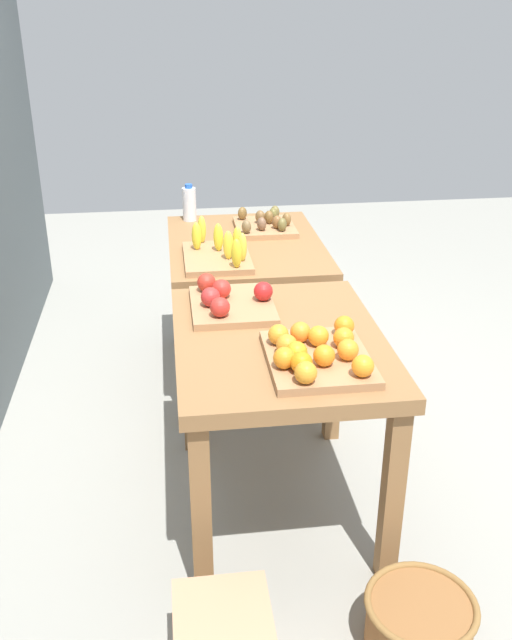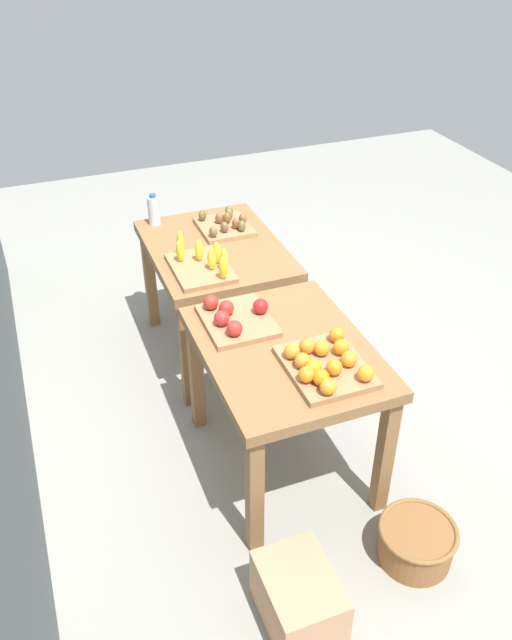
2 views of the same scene
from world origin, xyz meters
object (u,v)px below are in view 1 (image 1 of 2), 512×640
Objects in this scene: display_table_left at (279,363)px; kiwi_bin at (266,224)px; apple_bin at (229,301)px; watermelon_pile at (268,293)px; water_bottle at (189,204)px; banana_crate at (219,252)px; wicker_basket at (419,623)px; display_table_right at (246,264)px; orange_bin at (316,353)px.

display_table_left is 1.32m from kiwi_bin.
apple_bin is 0.62× the size of watermelon_pile.
kiwi_bin is 0.48m from water_bottle.
banana_crate is at bearing 10.63° from display_table_left.
water_bottle reaches higher than wicker_basket.
water_bottle is (0.43, 0.27, 0.22)m from display_table_right.
water_bottle reaches higher than banana_crate.
water_bottle is at bearing 32.34° from display_table_right.
display_table_left is 1.59m from water_bottle.
banana_crate is at bearing 17.22° from wicker_basket.
wicker_basket is (-1.91, -0.35, -0.57)m from display_table_right.
water_bottle reaches higher than apple_bin.
apple_bin reaches higher than kiwi_bin.
water_bottle is (0.69, 0.11, 0.05)m from banana_crate.
wicker_basket is at bearing -162.78° from banana_crate.
apple_bin reaches higher than orange_bin.
display_table_right is at bearing 164.20° from watermelon_pile.
apple_bin is at bearing 26.74° from orange_bin.
water_bottle is 0.56× the size of wicker_basket.
watermelon_pile is 1.74× the size of wicker_basket.
orange_bin reaches higher than kiwi_bin.
display_table_left is at bearing 174.16° from kiwi_bin.
wicker_basket is at bearing -154.25° from apple_bin.
banana_crate is 1.88m from wicker_basket.
orange_bin is 2.12× the size of water_bottle.
orange_bin reaches higher than display_table_right.
orange_bin is at bearing 24.82° from wicker_basket.
water_bottle is at bearing 11.59° from orange_bin.
banana_crate is 0.70m from water_bottle.
water_bottle is (0.24, 0.41, 0.06)m from kiwi_bin.
banana_crate reaches higher than wicker_basket.
watermelon_pile is at bearing 2.00° from wicker_basket.
display_table_left is 4.95× the size of water_bottle.
orange_bin is 1.20× the size of wicker_basket.
display_table_right is at bearing -31.70° from banana_crate.
apple_bin is 1.07m from kiwi_bin.
apple_bin is (-0.84, 0.17, 0.16)m from display_table_right.
water_bottle is (1.79, 0.37, 0.05)m from orange_bin.
watermelon_pile is (0.46, -0.52, -0.77)m from water_bottle.
banana_crate reaches higher than watermelon_pile.
water_bottle is at bearing 59.24° from kiwi_bin.
kiwi_bin is at bearing -33.29° from banana_crate.
watermelon_pile is at bearing -13.53° from apple_bin.
kiwi_bin reaches higher than display_table_left.
apple_bin is at bearing 166.47° from watermelon_pile.
display_table_left is 2.89× the size of kiwi_bin.
apple_bin is at bearing 168.91° from display_table_right.
water_bottle is at bearing 9.13° from banana_crate.
banana_crate is 1.20× the size of wicker_basket.
apple_bin reaches higher than display_table_left.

